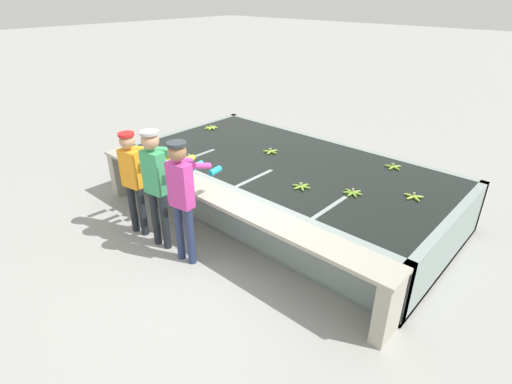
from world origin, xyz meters
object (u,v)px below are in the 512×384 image
worker_2 (183,191)px  banana_bunch_floating_2 (271,151)px  knife_0 (175,177)px  banana_bunch_floating_3 (301,186)px  banana_bunch_floating_4 (189,157)px  worker_1 (157,178)px  worker_0 (134,174)px  banana_bunch_floating_5 (414,196)px  banana_bunch_floating_0 (211,128)px  banana_bunch_floating_6 (393,167)px  banana_bunch_floating_1 (353,193)px

worker_2 → banana_bunch_floating_2: size_ratio=6.29×
worker_2 → knife_0: worker_2 is taller
banana_bunch_floating_3 → banana_bunch_floating_4: size_ratio=1.00×
worker_1 → banana_bunch_floating_2: (0.14, 2.26, -0.22)m
worker_0 → worker_2: worker_2 is taller
worker_0 → banana_bunch_floating_3: bearing=38.4°
banana_bunch_floating_2 → worker_2: bearing=-79.6°
banana_bunch_floating_3 → banana_bunch_floating_4: bearing=-169.8°
banana_bunch_floating_4 → banana_bunch_floating_5: same height
worker_2 → banana_bunch_floating_3: (0.81, 1.49, -0.21)m
worker_1 → banana_bunch_floating_4: (-0.71, 1.12, -0.22)m
worker_2 → banana_bunch_floating_5: size_ratio=6.28×
knife_0 → worker_0: bearing=-118.7°
banana_bunch_floating_2 → knife_0: bearing=-103.1°
banana_bunch_floating_0 → worker_1: bearing=-56.4°
worker_1 → worker_2: worker_1 is taller
banana_bunch_floating_3 → banana_bunch_floating_6: (0.66, 1.56, 0.00)m
banana_bunch_floating_1 → knife_0: size_ratio=0.93×
banana_bunch_floating_1 → knife_0: banana_bunch_floating_1 is taller
banana_bunch_floating_2 → banana_bunch_floating_3: 1.44m
worker_1 → banana_bunch_floating_6: size_ratio=6.35×
banana_bunch_floating_1 → banana_bunch_floating_5: (0.68, 0.46, 0.00)m
banana_bunch_floating_5 → banana_bunch_floating_6: 1.02m
worker_0 → banana_bunch_floating_5: (3.24, 2.29, -0.12)m
banana_bunch_floating_0 → banana_bunch_floating_4: bearing=-55.2°
worker_1 → banana_bunch_floating_4: 1.35m
worker_2 → banana_bunch_floating_1: size_ratio=6.20×
worker_0 → banana_bunch_floating_1: 3.15m
worker_2 → banana_bunch_floating_6: size_ratio=6.28×
worker_0 → banana_bunch_floating_1: size_ratio=5.76×
banana_bunch_floating_3 → banana_bunch_floating_6: bearing=67.0°
worker_1 → banana_bunch_floating_2: size_ratio=6.36×
worker_0 → worker_2: bearing=1.4°
banana_bunch_floating_1 → banana_bunch_floating_4: size_ratio=1.00×
banana_bunch_floating_5 → worker_2: bearing=-133.3°
worker_2 → banana_bunch_floating_4: 1.69m
banana_bunch_floating_1 → knife_0: 2.63m
banana_bunch_floating_1 → worker_1: bearing=-137.7°
banana_bunch_floating_1 → banana_bunch_floating_6: size_ratio=1.01×
banana_bunch_floating_2 → banana_bunch_floating_4: size_ratio=0.99×
banana_bunch_floating_5 → banana_bunch_floating_6: bearing=130.3°
knife_0 → banana_bunch_floating_2: bearing=76.9°
banana_bunch_floating_3 → knife_0: size_ratio=0.93×
banana_bunch_floating_2 → banana_bunch_floating_6: 2.05m
banana_bunch_floating_4 → banana_bunch_floating_5: size_ratio=1.01×
banana_bunch_floating_0 → knife_0: size_ratio=0.92×
worker_0 → banana_bunch_floating_3: size_ratio=5.76×
worker_2 → banana_bunch_floating_0: worker_2 is taller
banana_bunch_floating_0 → banana_bunch_floating_5: bearing=-2.3°
worker_0 → banana_bunch_floating_5: 3.97m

